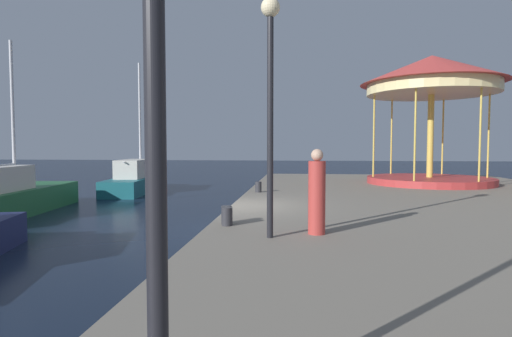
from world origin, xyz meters
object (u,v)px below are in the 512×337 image
object	(u,v)px
bollard_south	(227,215)
sailboat_teal	(135,180)
person_mid_promenade	(317,194)
bollard_north	(227,216)
carousel	(432,87)
sailboat_green	(5,197)
bollard_center	(258,187)
lamp_post_mid_promenade	(270,76)

from	to	relation	value
bollard_south	sailboat_teal	bearing A→B (deg)	120.00
person_mid_promenade	bollard_north	bearing A→B (deg)	160.94
carousel	sailboat_green	bearing A→B (deg)	-160.48
bollard_south	bollard_center	bearing A→B (deg)	89.24
sailboat_teal	person_mid_promenade	distance (m)	16.70
sailboat_teal	carousel	xyz separation A→B (m)	(15.05, -2.14, 4.55)
bollard_south	lamp_post_mid_promenade	bearing A→B (deg)	-50.86
bollard_center	lamp_post_mid_promenade	bearing A→B (deg)	-82.65
bollard_center	bollard_south	distance (m)	6.37
bollard_south	sailboat_green	bearing A→B (deg)	152.05
sailboat_green	lamp_post_mid_promenade	size ratio (longest dim) A/B	1.61
bollard_center	person_mid_promenade	size ratio (longest dim) A/B	0.24
carousel	bollard_center	size ratio (longest dim) A/B	16.00
carousel	bollard_north	bearing A→B (deg)	-124.66
lamp_post_mid_promenade	bollard_north	distance (m)	3.23
bollard_south	carousel	bearing A→B (deg)	54.59
bollard_south	person_mid_promenade	bearing A→B (deg)	-24.35
bollard_center	person_mid_promenade	distance (m)	7.53
sailboat_green	carousel	world-z (taller)	carousel
lamp_post_mid_promenade	bollard_south	world-z (taller)	lamp_post_mid_promenade
lamp_post_mid_promenade	bollard_south	distance (m)	3.33
sailboat_green	person_mid_promenade	bearing A→B (deg)	-27.32
carousel	bollard_south	world-z (taller)	carousel
sailboat_teal	person_mid_promenade	size ratio (longest dim) A/B	4.31
sailboat_green	bollard_south	bearing A→B (deg)	-27.95
person_mid_promenade	lamp_post_mid_promenade	bearing A→B (deg)	-154.53
person_mid_promenade	bollard_south	bearing A→B (deg)	155.65
sailboat_teal	sailboat_green	size ratio (longest dim) A/B	1.00
bollard_center	bollard_north	bearing A→B (deg)	-90.29
sailboat_green	bollard_center	distance (m)	9.29
sailboat_teal	sailboat_green	distance (m)	8.22
bollard_north	bollard_south	distance (m)	0.24
carousel	lamp_post_mid_promenade	xyz separation A→B (m)	(-6.55, -12.05, -1.37)
sailboat_green	person_mid_promenade	size ratio (longest dim) A/B	4.29
lamp_post_mid_promenade	bollard_center	xyz separation A→B (m)	(-0.99, 7.69, -2.86)
sailboat_teal	lamp_post_mid_promenade	xyz separation A→B (m)	(8.51, -14.19, 3.18)
carousel	person_mid_promenade	bearing A→B (deg)	-115.92
lamp_post_mid_promenade	bollard_center	size ratio (longest dim) A/B	11.26
bollard_north	person_mid_promenade	distance (m)	2.12
sailboat_green	bollard_south	size ratio (longest dim) A/B	18.14
lamp_post_mid_promenade	bollard_north	bearing A→B (deg)	133.16
bollard_north	person_mid_promenade	xyz separation A→B (m)	(1.93, -0.67, 0.59)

